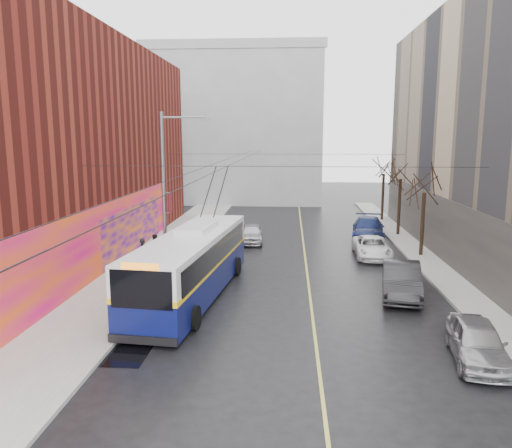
{
  "coord_description": "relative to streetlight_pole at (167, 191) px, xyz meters",
  "views": [
    {
      "loc": [
        0.44,
        -16.21,
        7.7
      ],
      "look_at": [
        -1.31,
        9.64,
        3.16
      ],
      "focal_mm": 35.0,
      "sensor_mm": 36.0,
      "label": 1
    }
  ],
  "objects": [
    {
      "name": "streetlight_pole",
      "position": [
        0.0,
        0.0,
        0.0
      ],
      "size": [
        2.65,
        0.6,
        9.0
      ],
      "color": "slate",
      "rests_on": "ground"
    },
    {
      "name": "lane_line",
      "position": [
        7.64,
        4.0,
        -4.84
      ],
      "size": [
        0.12,
        50.0,
        0.01
      ],
      "primitive_type": "cube",
      "color": "#BFB74C",
      "rests_on": "ground"
    },
    {
      "name": "tree_far",
      "position": [
        15.14,
        20.0,
        0.3
      ],
      "size": [
        3.2,
        3.2,
        6.57
      ],
      "color": "black",
      "rests_on": "ground"
    },
    {
      "name": "following_car",
      "position": [
        3.84,
        9.67,
        -4.17
      ],
      "size": [
        1.8,
        4.04,
        1.35
      ],
      "primitive_type": "imported",
      "rotation": [
        0.0,
        0.0,
        0.05
      ],
      "color": "#BAB9BE",
      "rests_on": "ground"
    },
    {
      "name": "parked_car_c",
      "position": [
        11.94,
        5.71,
        -4.18
      ],
      "size": [
        2.32,
        4.83,
        1.33
      ],
      "primitive_type": "imported",
      "rotation": [
        0.0,
        0.0,
        -0.02
      ],
      "color": "white",
      "rests_on": "ground"
    },
    {
      "name": "puddle",
      "position": [
        0.36,
        -9.34,
        -4.84
      ],
      "size": [
        2.43,
        2.97,
        0.01
      ],
      "primitive_type": "cube",
      "color": "black",
      "rests_on": "ground"
    },
    {
      "name": "pedestrian_b",
      "position": [
        -1.53,
        3.03,
        -3.84
      ],
      "size": [
        1.05,
        1.03,
        1.7
      ],
      "primitive_type": "imported",
      "rotation": [
        0.0,
        0.0,
        0.7
      ],
      "color": "black",
      "rests_on": "sidewalk_left"
    },
    {
      "name": "trolleybus",
      "position": [
        1.91,
        -3.1,
        -3.18
      ],
      "size": [
        3.98,
        12.81,
        5.99
      ],
      "rotation": [
        0.0,
        0.0,
        -0.1
      ],
      "color": "#090F47",
      "rests_on": "ground"
    },
    {
      "name": "tree_mid",
      "position": [
        15.14,
        13.0,
        0.41
      ],
      "size": [
        3.2,
        3.2,
        6.68
      ],
      "color": "black",
      "rests_on": "ground"
    },
    {
      "name": "catenary_wires",
      "position": [
        3.6,
        4.77,
        1.4
      ],
      "size": [
        18.0,
        60.0,
        0.22
      ],
      "color": "black"
    },
    {
      "name": "parked_car_a",
      "position": [
        13.12,
        -9.46,
        -4.13
      ],
      "size": [
        2.25,
        4.4,
        1.43
      ],
      "primitive_type": "imported",
      "rotation": [
        0.0,
        0.0,
        -0.14
      ],
      "color": "#9D9DA1",
      "rests_on": "ground"
    },
    {
      "name": "parked_car_d",
      "position": [
        12.57,
        11.46,
        -4.01
      ],
      "size": [
        3.1,
        6.0,
        1.66
      ],
      "primitive_type": "imported",
      "rotation": [
        0.0,
        0.0,
        -0.14
      ],
      "color": "navy",
      "rests_on": "ground"
    },
    {
      "name": "pedestrian_c",
      "position": [
        -1.09,
        2.79,
        -3.93
      ],
      "size": [
        1.13,
        1.04,
        1.52
      ],
      "primitive_type": "imported",
      "rotation": [
        0.0,
        0.0,
        2.51
      ],
      "color": "black",
      "rests_on": "sidewalk_left"
    },
    {
      "name": "building_left",
      "position": [
        -9.85,
        3.99,
        2.14
      ],
      "size": [
        12.11,
        36.0,
        14.0
      ],
      "color": "#5E1812",
      "rests_on": "ground"
    },
    {
      "name": "building_far",
      "position": [
        0.14,
        34.99,
        4.17
      ],
      "size": [
        20.5,
        12.1,
        18.0
      ],
      "color": "gray",
      "rests_on": "ground"
    },
    {
      "name": "sidewalk_right",
      "position": [
        15.14,
        2.0,
        -4.77
      ],
      "size": [
        2.0,
        60.0,
        0.15
      ],
      "primitive_type": "cube",
      "color": "gray",
      "rests_on": "ground"
    },
    {
      "name": "ground",
      "position": [
        6.14,
        -10.0,
        -4.85
      ],
      "size": [
        140.0,
        140.0,
        0.0
      ],
      "primitive_type": "plane",
      "color": "black",
      "rests_on": "ground"
    },
    {
      "name": "parked_car_b",
      "position": [
        12.06,
        -2.37,
        -4.02
      ],
      "size": [
        2.56,
        5.24,
        1.65
      ],
      "primitive_type": "imported",
      "rotation": [
        0.0,
        0.0,
        -0.17
      ],
      "color": "#242426",
      "rests_on": "ground"
    },
    {
      "name": "pedestrian_a",
      "position": [
        -1.85,
        1.51,
        -3.81
      ],
      "size": [
        0.63,
        0.75,
        1.77
      ],
      "primitive_type": "imported",
      "rotation": [
        0.0,
        0.0,
        1.93
      ],
      "color": "black",
      "rests_on": "sidewalk_left"
    },
    {
      "name": "sidewalk_left",
      "position": [
        -1.86,
        2.0,
        -4.77
      ],
      "size": [
        4.0,
        60.0,
        0.15
      ],
      "primitive_type": "cube",
      "color": "gray",
      "rests_on": "ground"
    },
    {
      "name": "tree_near",
      "position": [
        15.14,
        6.0,
        0.13
      ],
      "size": [
        3.2,
        3.2,
        6.4
      ],
      "color": "black",
      "rests_on": "ground"
    },
    {
      "name": "pigeons_flying",
      "position": [
        3.28,
        -0.01,
        2.92
      ],
      "size": [
        3.73,
        3.03,
        1.67
      ],
      "color": "slate"
    }
  ]
}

